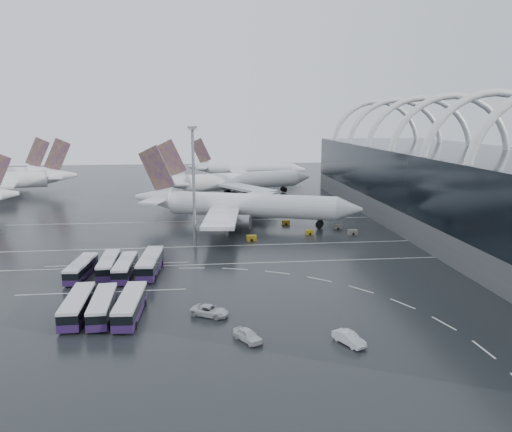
{
  "coord_description": "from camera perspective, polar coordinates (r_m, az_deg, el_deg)",
  "views": [
    {
      "loc": [
        -6.91,
        -97.45,
        28.96
      ],
      "look_at": [
        4.86,
        10.74,
        7.0
      ],
      "focal_mm": 35.0,
      "sensor_mm": 36.0,
      "label": 1
    }
  ],
  "objects": [
    {
      "name": "gse_cart_belly_e",
      "position": [
        135.44,
        3.43,
        -0.72
      ],
      "size": [
        2.02,
        1.2,
        1.1
      ],
      "primitive_type": "cube",
      "color": "#B08A17",
      "rests_on": "ground"
    },
    {
      "name": "airliner_gate_c",
      "position": [
        228.52,
        -1.32,
        5.33
      ],
      "size": [
        53.52,
        48.8,
        19.08
      ],
      "rotation": [
        0.0,
        0.0,
        -0.16
      ],
      "color": "white",
      "rests_on": "ground"
    },
    {
      "name": "bus_bay_line_south",
      "position": [
        88.11,
        -17.21,
        -8.31
      ],
      "size": [
        28.0,
        0.25,
        0.01
      ],
      "primitive_type": "cube",
      "color": "white",
      "rests_on": "ground"
    },
    {
      "name": "floodlight_mast",
      "position": [
        111.05,
        -7.17,
        5.04
      ],
      "size": [
        2.05,
        2.05,
        26.72
      ],
      "color": "gray",
      "rests_on": "ground"
    },
    {
      "name": "bus_row_near_c",
      "position": [
        94.67,
        -14.72,
        -5.72
      ],
      "size": [
        3.21,
        12.52,
        3.07
      ],
      "rotation": [
        0.0,
        0.0,
        1.55
      ],
      "color": "#24143F",
      "rests_on": "ground"
    },
    {
      "name": "van_curve_c",
      "position": [
        67.2,
        10.59,
        -13.57
      ],
      "size": [
        3.75,
        5.1,
        1.6
      ],
      "primitive_type": "imported",
      "rotation": [
        0.0,
        0.0,
        0.48
      ],
      "color": "white",
      "rests_on": "ground"
    },
    {
      "name": "bus_row_far_a",
      "position": [
        78.37,
        -19.74,
        -9.62
      ],
      "size": [
        3.31,
        12.95,
        3.17
      ],
      "rotation": [
        0.0,
        0.0,
        1.59
      ],
      "color": "#24143F",
      "rests_on": "ground"
    },
    {
      "name": "lane_marking_far",
      "position": [
        140.63,
        -3.26,
        -0.49
      ],
      "size": [
        120.0,
        0.25,
        0.01
      ],
      "primitive_type": "cube",
      "color": "white",
      "rests_on": "ground"
    },
    {
      "name": "bus_row_near_b",
      "position": [
        97.23,
        -16.5,
        -5.38
      ],
      "size": [
        3.19,
        12.4,
        3.04
      ],
      "rotation": [
        0.0,
        0.0,
        1.6
      ],
      "color": "#24143F",
      "rests_on": "ground"
    },
    {
      "name": "bus_bay_line_north",
      "position": [
        103.09,
        -15.56,
        -5.34
      ],
      "size": [
        28.0,
        0.25,
        0.01
      ],
      "primitive_type": "cube",
      "color": "white",
      "rests_on": "ground"
    },
    {
      "name": "bus_row_near_a",
      "position": [
        96.64,
        -19.36,
        -5.67
      ],
      "size": [
        3.77,
        12.37,
        3.0
      ],
      "rotation": [
        0.0,
        0.0,
        1.49
      ],
      "color": "#24143F",
      "rests_on": "ground"
    },
    {
      "name": "gse_cart_belly_a",
      "position": [
        124.5,
        6.16,
        -1.85
      ],
      "size": [
        2.03,
        1.2,
        1.11
      ],
      "primitive_type": "cube",
      "color": "#B08A17",
      "rests_on": "ground"
    },
    {
      "name": "airliner_main",
      "position": [
        133.72,
        -1.83,
        1.21
      ],
      "size": [
        60.89,
        52.79,
        21.15
      ],
      "rotation": [
        0.0,
        0.0,
        -0.33
      ],
      "color": "white",
      "rests_on": "ground"
    },
    {
      "name": "van_curve_a",
      "position": [
        74.94,
        -5.3,
        -10.72
      ],
      "size": [
        6.26,
        4.96,
        1.58
      ],
      "primitive_type": "imported",
      "rotation": [
        0.0,
        0.0,
        1.09
      ],
      "color": "white",
      "rests_on": "ground"
    },
    {
      "name": "van_curve_b",
      "position": [
        66.99,
        -0.95,
        -13.45
      ],
      "size": [
        4.14,
        5.03,
        1.62
      ],
      "primitive_type": "imported",
      "rotation": [
        0.0,
        0.0,
        0.56
      ],
      "color": "white",
      "rests_on": "ground"
    },
    {
      "name": "gse_cart_belly_b",
      "position": [
        131.62,
        9.31,
        -1.19
      ],
      "size": [
        2.14,
        1.27,
        1.17
      ],
      "primitive_type": "cube",
      "color": "slate",
      "rests_on": "ground"
    },
    {
      "name": "lane_marking_near",
      "position": [
        99.98,
        -1.99,
        -5.43
      ],
      "size": [
        120.0,
        0.25,
        0.01
      ],
      "primitive_type": "cube",
      "color": "white",
      "rests_on": "ground"
    },
    {
      "name": "bus_row_far_b",
      "position": [
        77.26,
        -17.13,
        -9.79
      ],
      "size": [
        3.42,
        12.63,
        3.08
      ],
      "rotation": [
        0.0,
        0.0,
        1.62
      ],
      "color": "#24143F",
      "rests_on": "ground"
    },
    {
      "name": "lane_marking_mid",
      "position": [
        113.42,
        -2.51,
        -3.39
      ],
      "size": [
        120.0,
        0.25,
        0.01
      ],
      "primitive_type": "cube",
      "color": "white",
      "rests_on": "ground"
    },
    {
      "name": "airliner_gate_b",
      "position": [
        182.41,
        -2.58,
        3.95
      ],
      "size": [
        59.76,
        53.05,
        21.2
      ],
      "rotation": [
        0.0,
        0.0,
        0.31
      ],
      "color": "white",
      "rests_on": "ground"
    },
    {
      "name": "terminal",
      "position": [
        137.01,
        23.88,
        2.84
      ],
      "size": [
        42.0,
        160.0,
        34.9
      ],
      "color": "#525457",
      "rests_on": "ground"
    },
    {
      "name": "bus_row_near_d",
      "position": [
        95.62,
        -11.97,
        -5.3
      ],
      "size": [
        4.04,
        14.08,
        3.42
      ],
      "rotation": [
        0.0,
        0.0,
        1.51
      ],
      "color": "#24143F",
      "rests_on": "ground"
    },
    {
      "name": "gse_cart_belly_c",
      "position": [
        117.68,
        -0.52,
        -2.52
      ],
      "size": [
        2.31,
        1.37,
        1.26
      ],
      "primitive_type": "cube",
      "color": "#B08A17",
      "rests_on": "ground"
    },
    {
      "name": "gse_cart_belly_d",
      "position": [
        125.95,
        10.99,
        -1.81
      ],
      "size": [
        2.26,
        1.33,
        1.23
      ],
      "primitive_type": "cube",
      "color": "slate",
      "rests_on": "ground"
    },
    {
      "name": "bus_row_far_c",
      "position": [
        76.13,
        -14.18,
        -9.88
      ],
      "size": [
        3.56,
        13.26,
        3.24
      ],
      "rotation": [
        0.0,
        0.0,
        1.53
      ],
      "color": "#24143F",
      "rests_on": "ground"
    },
    {
      "name": "ground",
      "position": [
        101.9,
        -2.07,
        -5.11
      ],
      "size": [
        420.0,
        420.0,
        0.0
      ],
      "primitive_type": "plane",
      "color": "black",
      "rests_on": "ground"
    },
    {
      "name": "jet_remote_mid",
      "position": [
        206.82,
        -26.14,
        3.69
      ],
      "size": [
        47.49,
        38.51,
        20.8
      ],
      "rotation": [
        0.0,
        0.0,
        3.39
      ],
      "color": "white",
      "rests_on": "ground"
    }
  ]
}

